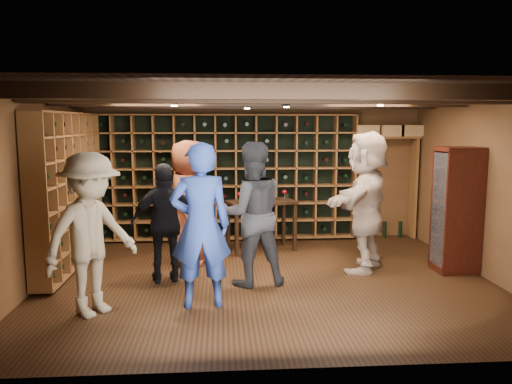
{
  "coord_description": "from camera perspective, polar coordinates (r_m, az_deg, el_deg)",
  "views": [
    {
      "loc": [
        -0.61,
        -6.54,
        2.12
      ],
      "look_at": [
        -0.13,
        0.2,
        1.17
      ],
      "focal_mm": 35.0,
      "sensor_mm": 36.0,
      "label": 1
    }
  ],
  "objects": [
    {
      "name": "ground",
      "position": [
        6.9,
        1.25,
        -9.92
      ],
      "size": [
        6.0,
        6.0,
        0.0
      ],
      "primitive_type": "plane",
      "color": "#321C0D",
      "rests_on": "ground"
    },
    {
      "name": "room_shell",
      "position": [
        6.62,
        1.28,
        10.56
      ],
      "size": [
        6.0,
        6.0,
        6.0
      ],
      "color": "brown",
      "rests_on": "ground"
    },
    {
      "name": "wine_rack_back",
      "position": [
        8.92,
        -3.46,
        1.71
      ],
      "size": [
        4.65,
        0.3,
        2.2
      ],
      "color": "brown",
      "rests_on": "ground"
    },
    {
      "name": "wine_rack_left",
      "position": [
        7.75,
        -20.64,
        0.27
      ],
      "size": [
        0.3,
        2.65,
        2.2
      ],
      "color": "brown",
      "rests_on": "ground"
    },
    {
      "name": "crate_shelf",
      "position": [
        9.37,
        14.81,
        4.33
      ],
      "size": [
        1.2,
        0.32,
        2.07
      ],
      "color": "brown",
      "rests_on": "ground"
    },
    {
      "name": "display_cabinet",
      "position": [
        7.62,
        21.92,
        -2.16
      ],
      "size": [
        0.55,
        0.5,
        1.75
      ],
      "color": "#37110B",
      "rests_on": "ground"
    },
    {
      "name": "man_blue_shirt",
      "position": [
        5.73,
        -6.34,
        -3.84
      ],
      "size": [
        0.74,
        0.53,
        1.9
      ],
      "primitive_type": "imported",
      "rotation": [
        0.0,
        0.0,
        3.25
      ],
      "color": "navy",
      "rests_on": "ground"
    },
    {
      "name": "man_grey_suit",
      "position": [
        6.49,
        -0.52,
        -2.53
      ],
      "size": [
        1.02,
        0.85,
        1.88
      ],
      "primitive_type": "imported",
      "rotation": [
        0.0,
        0.0,
        3.31
      ],
      "color": "black",
      "rests_on": "ground"
    },
    {
      "name": "guest_red_floral",
      "position": [
        7.54,
        -7.78,
        -1.18
      ],
      "size": [
        0.7,
        0.98,
        1.86
      ],
      "primitive_type": "imported",
      "rotation": [
        0.0,
        0.0,
        1.44
      ],
      "color": "maroon",
      "rests_on": "ground"
    },
    {
      "name": "guest_woman_black",
      "position": [
        6.72,
        -10.24,
        -3.52
      ],
      "size": [
        0.99,
        0.56,
        1.59
      ],
      "primitive_type": "imported",
      "rotation": [
        0.0,
        0.0,
        3.33
      ],
      "color": "black",
      "rests_on": "ground"
    },
    {
      "name": "guest_khaki",
      "position": [
        5.76,
        -18.35,
        -4.65
      ],
      "size": [
        1.26,
        1.32,
        1.8
      ],
      "primitive_type": "imported",
      "rotation": [
        0.0,
        0.0,
        0.88
      ],
      "color": "gray",
      "rests_on": "ground"
    },
    {
      "name": "guest_beige",
      "position": [
        7.3,
        12.48,
        -1.05
      ],
      "size": [
        1.48,
        1.89,
        2.0
      ],
      "primitive_type": "imported",
      "rotation": [
        0.0,
        0.0,
        4.16
      ],
      "color": "tan",
      "rests_on": "ground"
    },
    {
      "name": "tasting_table",
      "position": [
        8.24,
        0.58,
        -1.65
      ],
      "size": [
        1.22,
        0.85,
        1.12
      ],
      "rotation": [
        0.0,
        0.0,
        0.29
      ],
      "color": "black",
      "rests_on": "ground"
    }
  ]
}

